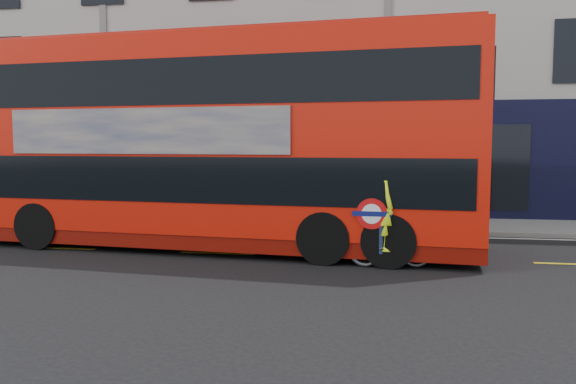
# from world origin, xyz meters

# --- Properties ---
(ground) EXTENTS (120.00, 120.00, 0.00)m
(ground) POSITION_xyz_m (0.00, 0.00, 0.00)
(ground) COLOR black
(ground) RESTS_ON ground
(pavement) EXTENTS (60.00, 3.00, 0.12)m
(pavement) POSITION_xyz_m (0.00, 6.50, 0.06)
(pavement) COLOR gray
(pavement) RESTS_ON ground
(kerb) EXTENTS (60.00, 0.12, 0.13)m
(kerb) POSITION_xyz_m (0.00, 5.00, 0.07)
(kerb) COLOR slate
(kerb) RESTS_ON ground
(building_terrace) EXTENTS (50.00, 10.07, 15.00)m
(building_terrace) POSITION_xyz_m (0.00, 12.94, 7.49)
(building_terrace) COLOR #ADABA3
(building_terrace) RESTS_ON ground
(road_edge_line) EXTENTS (58.00, 0.10, 0.01)m
(road_edge_line) POSITION_xyz_m (0.00, 4.70, 0.00)
(road_edge_line) COLOR silver
(road_edge_line) RESTS_ON ground
(lane_dashes) EXTENTS (58.00, 0.12, 0.01)m
(lane_dashes) POSITION_xyz_m (0.00, 1.50, 0.00)
(lane_dashes) COLOR gold
(lane_dashes) RESTS_ON ground
(bus) EXTENTS (12.91, 4.07, 5.13)m
(bus) POSITION_xyz_m (-4.21, 2.23, 2.63)
(bus) COLOR red
(bus) RESTS_ON ground
(cyclist) EXTENTS (1.77, 0.71, 2.44)m
(cyclist) POSITION_xyz_m (-0.03, 0.59, 0.83)
(cyclist) COLOR #4D5153
(cyclist) RESTS_ON ground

